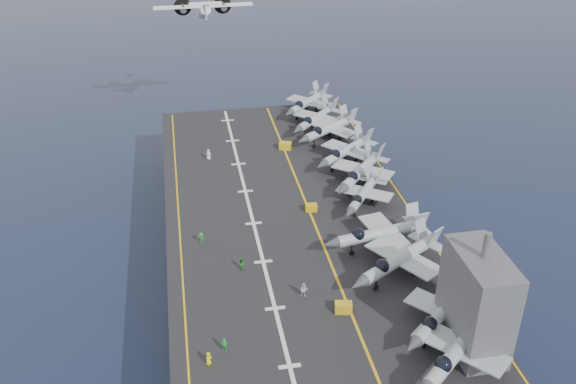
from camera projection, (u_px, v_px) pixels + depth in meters
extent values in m
plane|color=#142135|center=(292.00, 275.00, 102.25)|extent=(500.00, 500.00, 0.00)
cube|color=#56595E|center=(293.00, 249.00, 99.79)|extent=(36.00, 90.00, 10.00)
cube|color=black|center=(293.00, 221.00, 97.24)|extent=(38.00, 92.00, 0.40)
cube|color=gold|center=(312.00, 218.00, 97.60)|extent=(0.35, 90.00, 0.02)
cube|color=silver|center=(253.00, 223.00, 96.20)|extent=(0.50, 90.00, 0.02)
cube|color=gold|center=(180.00, 230.00, 94.48)|extent=(0.25, 90.00, 0.02)
cube|color=gold|center=(409.00, 208.00, 100.02)|extent=(0.25, 90.00, 0.02)
imported|color=yellow|center=(209.00, 358.00, 70.38)|extent=(1.18, 1.20, 1.68)
imported|color=#268C33|center=(224.00, 345.00, 72.20)|extent=(1.24, 1.03, 1.77)
imported|color=#248926|center=(242.00, 264.00, 85.74)|extent=(0.73, 1.09, 1.80)
imported|color=#208729|center=(201.00, 238.00, 91.22)|extent=(1.16, 0.93, 1.70)
imported|color=white|center=(209.00, 154.00, 114.53)|extent=(1.27, 0.93, 1.95)
imported|color=silver|center=(304.00, 290.00, 80.58)|extent=(1.39, 1.09, 2.04)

